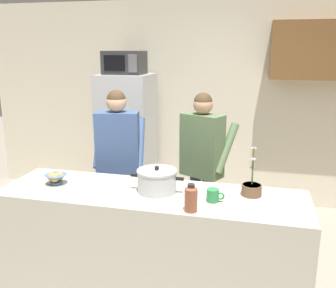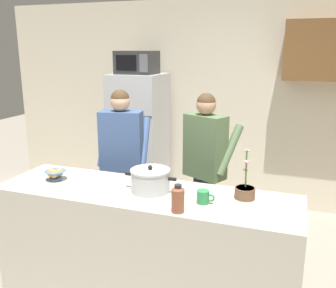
# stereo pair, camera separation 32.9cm
# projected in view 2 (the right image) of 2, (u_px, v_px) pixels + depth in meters

# --- Properties ---
(back_wall_unit) EXTENTS (6.00, 0.48, 2.60)m
(back_wall_unit) POSITION_uv_depth(u_px,v_px,m) (231.00, 97.00, 4.79)
(back_wall_unit) COLOR beige
(back_wall_unit) RESTS_ON ground
(kitchen_island) EXTENTS (2.38, 0.68, 0.92)m
(kitchen_island) POSITION_uv_depth(u_px,v_px,m) (145.00, 245.00, 3.04)
(kitchen_island) COLOR #BCB7A8
(kitchen_island) RESTS_ON ground
(refrigerator) EXTENTS (0.64, 0.68, 1.69)m
(refrigerator) POSITION_uv_depth(u_px,v_px,m) (139.00, 139.00, 4.91)
(refrigerator) COLOR #B7BABF
(refrigerator) RESTS_ON ground
(microwave) EXTENTS (0.48, 0.37, 0.28)m
(microwave) POSITION_uv_depth(u_px,v_px,m) (137.00, 62.00, 4.64)
(microwave) COLOR #2D2D30
(microwave) RESTS_ON refrigerator
(person_near_pot) EXTENTS (0.56, 0.49, 1.62)m
(person_near_pot) POSITION_uv_depth(u_px,v_px,m) (122.00, 151.00, 3.73)
(person_near_pot) COLOR #33384C
(person_near_pot) RESTS_ON ground
(person_by_sink) EXTENTS (0.60, 0.56, 1.60)m
(person_by_sink) POSITION_uv_depth(u_px,v_px,m) (205.00, 156.00, 3.65)
(person_by_sink) COLOR #33384C
(person_by_sink) RESTS_ON ground
(cooking_pot) EXTENTS (0.42, 0.31, 0.21)m
(cooking_pot) POSITION_uv_depth(u_px,v_px,m) (150.00, 180.00, 2.91)
(cooking_pot) COLOR silver
(cooking_pot) RESTS_ON kitchen_island
(coffee_mug) EXTENTS (0.13, 0.09, 0.10)m
(coffee_mug) POSITION_uv_depth(u_px,v_px,m) (203.00, 197.00, 2.70)
(coffee_mug) COLOR #2D8C4C
(coffee_mug) RESTS_ON kitchen_island
(bread_bowl) EXTENTS (0.18, 0.18, 0.10)m
(bread_bowl) POSITION_uv_depth(u_px,v_px,m) (55.00, 174.00, 3.16)
(bread_bowl) COLOR #4C7299
(bread_bowl) RESTS_ON kitchen_island
(bottle_near_edge) EXTENTS (0.09, 0.09, 0.20)m
(bottle_near_edge) POSITION_uv_depth(u_px,v_px,m) (178.00, 199.00, 2.54)
(bottle_near_edge) COLOR brown
(bottle_near_edge) RESTS_ON kitchen_island
(potted_orchid) EXTENTS (0.15, 0.15, 0.38)m
(potted_orchid) POSITION_uv_depth(u_px,v_px,m) (245.00, 191.00, 2.78)
(potted_orchid) COLOR brown
(potted_orchid) RESTS_ON kitchen_island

